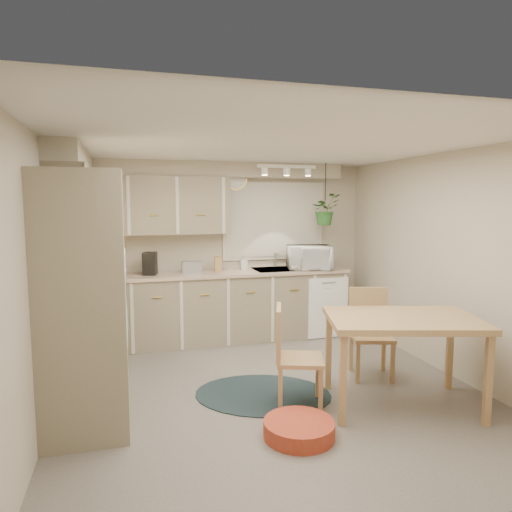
{
  "coord_description": "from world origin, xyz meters",
  "views": [
    {
      "loc": [
        -1.32,
        -4.14,
        1.85
      ],
      "look_at": [
        0.0,
        0.55,
        1.29
      ],
      "focal_mm": 32.0,
      "sensor_mm": 36.0,
      "label": 1
    }
  ],
  "objects_px": {
    "chair_back": "(372,334)",
    "pet_bed": "(299,429)",
    "dining_table": "(401,361)",
    "chair_left": "(300,357)",
    "braided_rug": "(263,394)",
    "microwave": "(309,255)"
  },
  "relations": [
    {
      "from": "chair_back",
      "to": "pet_bed",
      "type": "height_order",
      "value": "chair_back"
    },
    {
      "from": "dining_table",
      "to": "chair_back",
      "type": "height_order",
      "value": "chair_back"
    },
    {
      "from": "chair_left",
      "to": "chair_back",
      "type": "distance_m",
      "value": 1.08
    },
    {
      "from": "chair_back",
      "to": "braided_rug",
      "type": "relative_size",
      "value": 0.71
    },
    {
      "from": "chair_left",
      "to": "braided_rug",
      "type": "xyz_separation_m",
      "value": [
        -0.26,
        0.31,
        -0.46
      ]
    },
    {
      "from": "pet_bed",
      "to": "braided_rug",
      "type": "bearing_deg",
      "value": 93.03
    },
    {
      "from": "dining_table",
      "to": "chair_left",
      "type": "relative_size",
      "value": 1.44
    },
    {
      "from": "braided_rug",
      "to": "pet_bed",
      "type": "height_order",
      "value": "pet_bed"
    },
    {
      "from": "chair_left",
      "to": "braided_rug",
      "type": "bearing_deg",
      "value": -121.16
    },
    {
      "from": "chair_back",
      "to": "pet_bed",
      "type": "relative_size",
      "value": 1.64
    },
    {
      "from": "dining_table",
      "to": "pet_bed",
      "type": "distance_m",
      "value": 1.19
    },
    {
      "from": "chair_left",
      "to": "chair_back",
      "type": "bearing_deg",
      "value": 133.57
    },
    {
      "from": "chair_left",
      "to": "pet_bed",
      "type": "distance_m",
      "value": 0.7
    },
    {
      "from": "chair_back",
      "to": "pet_bed",
      "type": "bearing_deg",
      "value": 55.99
    },
    {
      "from": "chair_back",
      "to": "microwave",
      "type": "xyz_separation_m",
      "value": [
        -0.05,
        1.63,
        0.67
      ]
    },
    {
      "from": "dining_table",
      "to": "microwave",
      "type": "height_order",
      "value": "microwave"
    },
    {
      "from": "chair_back",
      "to": "microwave",
      "type": "bearing_deg",
      "value": -71.56
    },
    {
      "from": "dining_table",
      "to": "microwave",
      "type": "xyz_separation_m",
      "value": [
        0.05,
        2.33,
        0.72
      ]
    },
    {
      "from": "pet_bed",
      "to": "chair_left",
      "type": "bearing_deg",
      "value": 68.43
    },
    {
      "from": "braided_rug",
      "to": "microwave",
      "type": "xyz_separation_m",
      "value": [
        1.19,
        1.77,
        1.14
      ]
    },
    {
      "from": "chair_back",
      "to": "braided_rug",
      "type": "distance_m",
      "value": 1.34
    },
    {
      "from": "chair_back",
      "to": "pet_bed",
      "type": "xyz_separation_m",
      "value": [
        -1.2,
        -0.99,
        -0.4
      ]
    }
  ]
}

